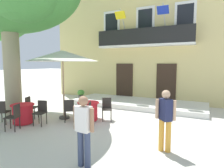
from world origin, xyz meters
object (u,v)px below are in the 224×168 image
pedestrian_near_entrance (165,117)px  cafe_chair_near_tree_1 (14,115)px  cafe_table_near_tree (23,114)px  cafe_table_middle (88,111)px  cafe_chair_near_tree_3 (30,106)px  cafe_chair_middle_3 (107,107)px  cafe_chair_near_tree_2 (41,111)px  cafe_chair_middle_1 (69,109)px  cafe_chair_near_tree_0 (2,111)px  pedestrian_mid_plaza (84,127)px  cafe_chair_middle_0 (85,104)px  cafe_chair_middle_2 (87,113)px  cafe_umbrella (63,56)px  ground_planter_left (81,94)px

pedestrian_near_entrance → cafe_chair_near_tree_1: bearing=-172.1°
cafe_table_near_tree → cafe_chair_near_tree_1: bearing=-59.6°
pedestrian_near_entrance → cafe_table_middle: bearing=156.9°
cafe_chair_near_tree_1 → cafe_chair_near_tree_3: 1.51m
cafe_chair_middle_3 → pedestrian_near_entrance: size_ratio=0.56×
cafe_table_near_tree → pedestrian_near_entrance: pedestrian_near_entrance is taller
cafe_chair_near_tree_2 → pedestrian_near_entrance: 4.66m
cafe_chair_middle_1 → pedestrian_near_entrance: size_ratio=0.56×
cafe_chair_near_tree_0 → cafe_chair_middle_3: (3.31, 2.27, 0.00)m
cafe_chair_near_tree_1 → cafe_chair_middle_3: size_ratio=1.00×
cafe_chair_near_tree_0 → pedestrian_mid_plaza: 4.69m
cafe_table_near_tree → cafe_chair_near_tree_1: size_ratio=0.95×
cafe_table_middle → cafe_chair_middle_0: (-0.52, 0.55, 0.14)m
cafe_chair_middle_3 → pedestrian_mid_plaza: size_ratio=0.56×
cafe_table_middle → cafe_chair_middle_1: 0.77m
cafe_table_middle → cafe_chair_middle_2: bearing=-60.0°
cafe_umbrella → ground_planter_left: bearing=116.4°
cafe_chair_middle_2 → pedestrian_near_entrance: size_ratio=0.56×
cafe_chair_near_tree_0 → cafe_chair_middle_3: 4.01m
cafe_chair_near_tree_2 → cafe_chair_middle_3: same height
cafe_chair_near_tree_1 → cafe_chair_middle_1: same height
cafe_chair_near_tree_1 → cafe_table_middle: size_ratio=1.05×
cafe_chair_middle_1 → pedestrian_mid_plaza: (2.42, -2.49, 0.38)m
cafe_chair_near_tree_0 → pedestrian_mid_plaza: size_ratio=0.56×
cafe_chair_middle_1 → cafe_chair_near_tree_0: bearing=-147.4°
cafe_chair_middle_3 → cafe_chair_middle_1: bearing=-142.6°
cafe_chair_near_tree_0 → cafe_chair_near_tree_2: bearing=24.6°
cafe_chair_near_tree_1 → cafe_chair_middle_2: bearing=35.5°
cafe_table_middle → cafe_umbrella: 2.48m
cafe_chair_near_tree_1 → cafe_umbrella: (0.57, 1.91, 2.08)m
cafe_chair_near_tree_3 → cafe_table_near_tree: bearing=-62.0°
ground_planter_left → cafe_chair_middle_3: bearing=-42.4°
cafe_table_middle → cafe_chair_middle_1: bearing=-138.8°
cafe_table_near_tree → cafe_chair_middle_0: (1.52, 2.00, 0.14)m
cafe_chair_near_tree_1 → cafe_chair_middle_3: bearing=47.8°
cafe_chair_near_tree_1 → cafe_table_middle: bearing=51.8°
pedestrian_near_entrance → ground_planter_left: bearing=140.8°
cafe_chair_middle_0 → cafe_umbrella: (-0.57, -0.74, 2.08)m
cafe_chair_near_tree_1 → cafe_umbrella: size_ratio=0.31×
cafe_chair_near_tree_1 → cafe_chair_near_tree_2: size_ratio=1.00×
cafe_chair_near_tree_2 → pedestrian_near_entrance: size_ratio=0.56×
cafe_chair_near_tree_0 → cafe_table_middle: bearing=34.6°
cafe_chair_near_tree_2 → cafe_chair_near_tree_3: bearing=157.7°
cafe_chair_middle_1 → pedestrian_near_entrance: 4.02m
cafe_chair_middle_3 → cafe_chair_near_tree_0: bearing=-145.6°
cafe_table_middle → cafe_chair_middle_0: bearing=133.6°
cafe_table_near_tree → cafe_chair_near_tree_3: (-0.35, 0.67, 0.14)m
cafe_table_near_tree → cafe_chair_middle_1: size_ratio=0.95×
cafe_umbrella → pedestrian_mid_plaza: bearing=-43.6°
cafe_chair_near_tree_0 → cafe_table_middle: cafe_chair_near_tree_0 is taller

